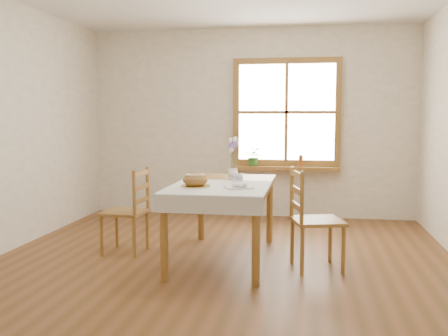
% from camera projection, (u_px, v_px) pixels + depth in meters
% --- Properties ---
extents(ground, '(5.00, 5.00, 0.00)m').
position_uv_depth(ground, '(219.00, 268.00, 4.62)').
color(ground, brown).
rests_on(ground, ground).
extents(room_walls, '(4.60, 5.10, 2.65)m').
position_uv_depth(room_walls, '(218.00, 81.00, 4.44)').
color(room_walls, white).
rests_on(room_walls, ground).
extents(window, '(1.46, 0.08, 1.46)m').
position_uv_depth(window, '(286.00, 112.00, 6.80)').
color(window, olive).
rests_on(window, ground).
extents(window_sill, '(1.46, 0.20, 0.05)m').
position_uv_depth(window_sill, '(285.00, 168.00, 6.81)').
color(window_sill, olive).
rests_on(window_sill, ground).
extents(dining_table, '(0.90, 1.60, 0.75)m').
position_uv_depth(dining_table, '(224.00, 192.00, 4.84)').
color(dining_table, olive).
rests_on(dining_table, ground).
extents(table_linen, '(0.91, 0.99, 0.01)m').
position_uv_depth(table_linen, '(218.00, 187.00, 4.53)').
color(table_linen, silver).
rests_on(table_linen, dining_table).
extents(chair_left, '(0.45, 0.43, 0.87)m').
position_uv_depth(chair_left, '(125.00, 211.00, 5.09)').
color(chair_left, olive).
rests_on(chair_left, ground).
extents(chair_right, '(0.55, 0.54, 0.93)m').
position_uv_depth(chair_right, '(317.00, 219.00, 4.54)').
color(chair_right, olive).
rests_on(chair_right, ground).
extents(bread_plate, '(0.34, 0.34, 0.01)m').
position_uv_depth(bread_plate, '(195.00, 186.00, 4.51)').
color(bread_plate, silver).
rests_on(bread_plate, table_linen).
extents(bread_loaf, '(0.22, 0.22, 0.12)m').
position_uv_depth(bread_loaf, '(195.00, 179.00, 4.51)').
color(bread_loaf, olive).
rests_on(bread_loaf, bread_plate).
extents(egg_napkin, '(0.29, 0.27, 0.01)m').
position_uv_depth(egg_napkin, '(239.00, 187.00, 4.46)').
color(egg_napkin, silver).
rests_on(egg_napkin, table_linen).
extents(eggs, '(0.23, 0.22, 0.04)m').
position_uv_depth(eggs, '(239.00, 184.00, 4.46)').
color(eggs, silver).
rests_on(eggs, egg_napkin).
extents(salt_shaker, '(0.06, 0.06, 0.11)m').
position_uv_depth(salt_shaker, '(235.00, 176.00, 4.87)').
color(salt_shaker, silver).
rests_on(salt_shaker, table_linen).
extents(pepper_shaker, '(0.06, 0.06, 0.09)m').
position_uv_depth(pepper_shaker, '(241.00, 178.00, 4.85)').
color(pepper_shaker, silver).
rests_on(pepper_shaker, table_linen).
extents(flower_vase, '(0.12, 0.12, 0.10)m').
position_uv_depth(flower_vase, '(233.00, 174.00, 5.14)').
color(flower_vase, silver).
rests_on(flower_vase, dining_table).
extents(lavender_bouquet, '(0.17, 0.17, 0.31)m').
position_uv_depth(lavender_bouquet, '(233.00, 154.00, 5.12)').
color(lavender_bouquet, '#775CA3').
rests_on(lavender_bouquet, flower_vase).
extents(potted_plant, '(0.26, 0.28, 0.20)m').
position_uv_depth(potted_plant, '(254.00, 159.00, 6.87)').
color(potted_plant, '#316E2C').
rests_on(potted_plant, window_sill).
extents(amber_bottle, '(0.07, 0.07, 0.16)m').
position_uv_depth(amber_bottle, '(301.00, 161.00, 6.77)').
color(amber_bottle, '#95511B').
rests_on(amber_bottle, window_sill).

